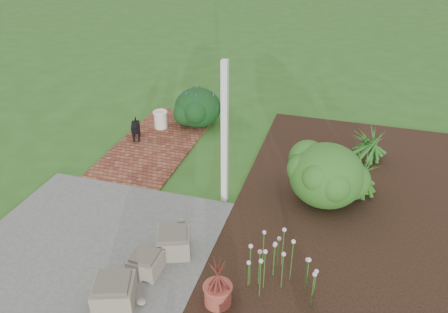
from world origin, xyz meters
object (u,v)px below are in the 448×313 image
(cream_ceramic_urn, at_px, (161,120))
(evergreen_shrub, at_px, (327,174))
(stone_trough_near, at_px, (114,293))
(black_dog, at_px, (135,128))

(cream_ceramic_urn, distance_m, evergreen_shrub, 4.30)
(stone_trough_near, relative_size, cream_ceramic_urn, 1.28)
(stone_trough_near, bearing_deg, black_dog, 113.22)
(stone_trough_near, height_order, evergreen_shrub, evergreen_shrub)
(black_dog, bearing_deg, cream_ceramic_urn, 44.55)
(black_dog, xyz_separation_m, cream_ceramic_urn, (0.27, 0.71, -0.09))
(black_dog, height_order, evergreen_shrub, evergreen_shrub)
(cream_ceramic_urn, bearing_deg, evergreen_shrub, -25.86)
(evergreen_shrub, bearing_deg, stone_trough_near, -127.05)
(black_dog, height_order, cream_ceramic_urn, black_dog)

